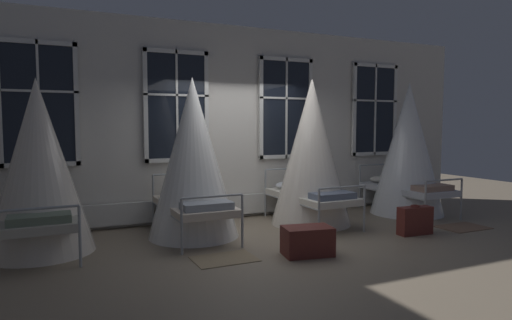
{
  "coord_description": "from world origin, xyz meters",
  "views": [
    {
      "loc": [
        -3.01,
        -6.22,
        1.72
      ],
      "look_at": [
        -0.04,
        0.3,
        1.15
      ],
      "focal_mm": 31.12,
      "sensor_mm": 36.0,
      "label": 1
    }
  ],
  "objects_px": {
    "suitcase_dark": "(415,220)",
    "cot_third": "(311,154)",
    "travel_trunk": "(307,241)",
    "cot_fourth": "(408,150)",
    "cot_first": "(39,169)",
    "cot_second": "(193,160)"
  },
  "relations": [
    {
      "from": "cot_second",
      "to": "cot_first",
      "type": "bearing_deg",
      "value": 89.63
    },
    {
      "from": "cot_second",
      "to": "suitcase_dark",
      "type": "distance_m",
      "value": 3.6
    },
    {
      "from": "cot_second",
      "to": "cot_third",
      "type": "xyz_separation_m",
      "value": [
        2.12,
        0.02,
        0.04
      ]
    },
    {
      "from": "cot_third",
      "to": "travel_trunk",
      "type": "height_order",
      "value": "cot_third"
    },
    {
      "from": "cot_fourth",
      "to": "cot_first",
      "type": "bearing_deg",
      "value": 89.76
    },
    {
      "from": "cot_third",
      "to": "travel_trunk",
      "type": "distance_m",
      "value": 2.18
    },
    {
      "from": "suitcase_dark",
      "to": "cot_third",
      "type": "bearing_deg",
      "value": 131.58
    },
    {
      "from": "cot_third",
      "to": "cot_fourth",
      "type": "distance_m",
      "value": 2.18
    },
    {
      "from": "cot_third",
      "to": "cot_second",
      "type": "bearing_deg",
      "value": 89.16
    },
    {
      "from": "cot_first",
      "to": "travel_trunk",
      "type": "distance_m",
      "value": 3.71
    },
    {
      "from": "cot_first",
      "to": "cot_second",
      "type": "bearing_deg",
      "value": -90.8
    },
    {
      "from": "cot_first",
      "to": "travel_trunk",
      "type": "xyz_separation_m",
      "value": [
        3.21,
        -1.6,
        -0.95
      ]
    },
    {
      "from": "cot_second",
      "to": "cot_third",
      "type": "bearing_deg",
      "value": -89.76
    },
    {
      "from": "cot_fourth",
      "to": "suitcase_dark",
      "type": "bearing_deg",
      "value": 140.63
    },
    {
      "from": "cot_third",
      "to": "suitcase_dark",
      "type": "xyz_separation_m",
      "value": [
        1.08,
        -1.36,
        -1.01
      ]
    },
    {
      "from": "cot_first",
      "to": "cot_second",
      "type": "relative_size",
      "value": 0.96
    },
    {
      "from": "cot_third",
      "to": "travel_trunk",
      "type": "xyz_separation_m",
      "value": [
        -1.04,
        -1.62,
        -1.04
      ]
    },
    {
      "from": "cot_second",
      "to": "suitcase_dark",
      "type": "bearing_deg",
      "value": -112.99
    },
    {
      "from": "cot_fourth",
      "to": "suitcase_dark",
      "type": "relative_size",
      "value": 4.45
    },
    {
      "from": "cot_first",
      "to": "cot_third",
      "type": "relative_size",
      "value": 0.93
    },
    {
      "from": "cot_second",
      "to": "cot_fourth",
      "type": "bearing_deg",
      "value": -90.01
    },
    {
      "from": "cot_first",
      "to": "cot_second",
      "type": "xyz_separation_m",
      "value": [
        2.13,
        -0.01,
        0.05
      ]
    }
  ]
}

